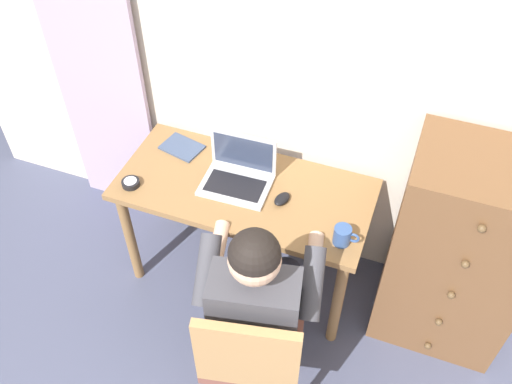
{
  "coord_description": "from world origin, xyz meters",
  "views": [
    {
      "loc": [
        0.25,
        0.05,
        2.7
      ],
      "look_at": [
        -0.38,
        1.73,
        0.82
      ],
      "focal_mm": 38.84,
      "sensor_mm": 36.0,
      "label": 1
    }
  ],
  "objects_px": {
    "chair": "(251,353)",
    "person_seated": "(259,294)",
    "dresser": "(458,253)",
    "desk_clock": "(131,183)",
    "laptop": "(238,174)",
    "coffee_mug": "(343,236)",
    "notebook_pad": "(182,147)",
    "desk": "(245,201)",
    "computer_mouse": "(282,199)"
  },
  "relations": [
    {
      "from": "coffee_mug",
      "to": "desk_clock",
      "type": "bearing_deg",
      "value": -179.29
    },
    {
      "from": "notebook_pad",
      "to": "desk_clock",
      "type": "bearing_deg",
      "value": -96.59
    },
    {
      "from": "dresser",
      "to": "desk",
      "type": "bearing_deg",
      "value": -176.3
    },
    {
      "from": "chair",
      "to": "person_seated",
      "type": "bearing_deg",
      "value": 100.53
    },
    {
      "from": "desk",
      "to": "computer_mouse",
      "type": "distance_m",
      "value": 0.24
    },
    {
      "from": "desk",
      "to": "chair",
      "type": "xyz_separation_m",
      "value": [
        0.31,
        -0.72,
        -0.11
      ]
    },
    {
      "from": "chair",
      "to": "desk_clock",
      "type": "distance_m",
      "value": 1.03
    },
    {
      "from": "dresser",
      "to": "computer_mouse",
      "type": "relative_size",
      "value": 11.64
    },
    {
      "from": "chair",
      "to": "laptop",
      "type": "relative_size",
      "value": 2.55
    },
    {
      "from": "desk",
      "to": "coffee_mug",
      "type": "bearing_deg",
      "value": -17.46
    },
    {
      "from": "computer_mouse",
      "to": "notebook_pad",
      "type": "xyz_separation_m",
      "value": [
        -0.63,
        0.18,
        -0.01
      ]
    },
    {
      "from": "notebook_pad",
      "to": "person_seated",
      "type": "bearing_deg",
      "value": -32.47
    },
    {
      "from": "desk_clock",
      "to": "notebook_pad",
      "type": "relative_size",
      "value": 0.43
    },
    {
      "from": "dresser",
      "to": "notebook_pad",
      "type": "relative_size",
      "value": 5.54
    },
    {
      "from": "chair",
      "to": "dresser",
      "type": "bearing_deg",
      "value": 46.29
    },
    {
      "from": "person_seated",
      "to": "coffee_mug",
      "type": "distance_m",
      "value": 0.46
    },
    {
      "from": "notebook_pad",
      "to": "dresser",
      "type": "bearing_deg",
      "value": 9.24
    },
    {
      "from": "notebook_pad",
      "to": "coffee_mug",
      "type": "relative_size",
      "value": 1.75
    },
    {
      "from": "desk",
      "to": "coffee_mug",
      "type": "distance_m",
      "value": 0.59
    },
    {
      "from": "desk",
      "to": "computer_mouse",
      "type": "bearing_deg",
      "value": -6.63
    },
    {
      "from": "desk",
      "to": "computer_mouse",
      "type": "height_order",
      "value": "computer_mouse"
    },
    {
      "from": "dresser",
      "to": "person_seated",
      "type": "bearing_deg",
      "value": -142.27
    },
    {
      "from": "person_seated",
      "to": "desk_clock",
      "type": "relative_size",
      "value": 13.42
    },
    {
      "from": "desk",
      "to": "person_seated",
      "type": "relative_size",
      "value": 1.06
    },
    {
      "from": "desk",
      "to": "laptop",
      "type": "height_order",
      "value": "laptop"
    },
    {
      "from": "desk",
      "to": "person_seated",
      "type": "bearing_deg",
      "value": -62.88
    },
    {
      "from": "computer_mouse",
      "to": "coffee_mug",
      "type": "distance_m",
      "value": 0.37
    },
    {
      "from": "notebook_pad",
      "to": "chair",
      "type": "bearing_deg",
      "value": -37.67
    },
    {
      "from": "desk",
      "to": "chair",
      "type": "relative_size",
      "value": 1.44
    },
    {
      "from": "desk_clock",
      "to": "notebook_pad",
      "type": "distance_m",
      "value": 0.36
    },
    {
      "from": "chair",
      "to": "laptop",
      "type": "xyz_separation_m",
      "value": [
        -0.35,
        0.75,
        0.27
      ]
    },
    {
      "from": "dresser",
      "to": "coffee_mug",
      "type": "height_order",
      "value": "dresser"
    },
    {
      "from": "desk_clock",
      "to": "dresser",
      "type": "bearing_deg",
      "value": 8.97
    },
    {
      "from": "person_seated",
      "to": "laptop",
      "type": "xyz_separation_m",
      "value": [
        -0.32,
        0.57,
        0.09
      ]
    },
    {
      "from": "chair",
      "to": "desk",
      "type": "bearing_deg",
      "value": 113.31
    },
    {
      "from": "dresser",
      "to": "desk_clock",
      "type": "height_order",
      "value": "dresser"
    },
    {
      "from": "dresser",
      "to": "desk_clock",
      "type": "distance_m",
      "value": 1.63
    },
    {
      "from": "person_seated",
      "to": "laptop",
      "type": "height_order",
      "value": "person_seated"
    },
    {
      "from": "notebook_pad",
      "to": "computer_mouse",
      "type": "bearing_deg",
      "value": -3.48
    },
    {
      "from": "desk_clock",
      "to": "notebook_pad",
      "type": "xyz_separation_m",
      "value": [
        0.12,
        0.34,
        -0.01
      ]
    },
    {
      "from": "person_seated",
      "to": "coffee_mug",
      "type": "height_order",
      "value": "person_seated"
    },
    {
      "from": "desk_clock",
      "to": "notebook_pad",
      "type": "height_order",
      "value": "desk_clock"
    },
    {
      "from": "dresser",
      "to": "chair",
      "type": "height_order",
      "value": "dresser"
    },
    {
      "from": "laptop",
      "to": "notebook_pad",
      "type": "xyz_separation_m",
      "value": [
        -0.38,
        0.13,
        -0.05
      ]
    },
    {
      "from": "dresser",
      "to": "laptop",
      "type": "height_order",
      "value": "dresser"
    },
    {
      "from": "computer_mouse",
      "to": "desk_clock",
      "type": "relative_size",
      "value": 1.11
    },
    {
      "from": "coffee_mug",
      "to": "chair",
      "type": "bearing_deg",
      "value": -112.83
    },
    {
      "from": "chair",
      "to": "computer_mouse",
      "type": "height_order",
      "value": "chair"
    },
    {
      "from": "dresser",
      "to": "desk_clock",
      "type": "relative_size",
      "value": 12.94
    },
    {
      "from": "desk",
      "to": "notebook_pad",
      "type": "height_order",
      "value": "notebook_pad"
    }
  ]
}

